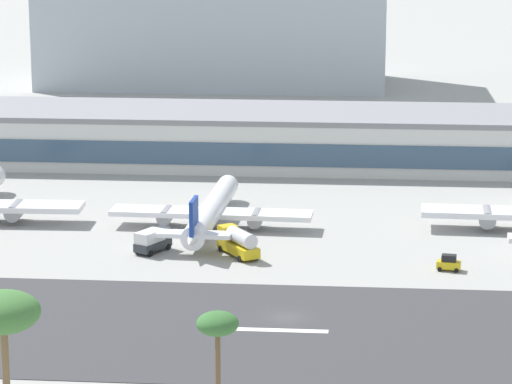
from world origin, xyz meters
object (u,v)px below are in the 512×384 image
(service_fuel_truck_2, at_px, (238,242))
(palm_tree_3, at_px, (218,327))
(terminal_building, at_px, (256,137))
(service_box_truck_1, at_px, (153,240))
(airliner_navy_tail_gate_1, at_px, (210,212))
(service_baggage_tug_0, at_px, (449,263))
(palm_tree_1, at_px, (3,315))
(distant_hotel_block, at_px, (215,8))

(service_fuel_truck_2, bearing_deg, palm_tree_3, 150.71)
(terminal_building, height_order, service_box_truck_1, terminal_building)
(service_fuel_truck_2, xyz_separation_m, palm_tree_3, (3.92, -58.28, 7.86))
(service_box_truck_1, height_order, service_fuel_truck_2, service_fuel_truck_2)
(service_fuel_truck_2, relative_size, palm_tree_3, 0.75)
(airliner_navy_tail_gate_1, relative_size, palm_tree_3, 3.44)
(service_box_truck_1, bearing_deg, palm_tree_3, -136.53)
(palm_tree_3, bearing_deg, service_box_truck_1, 105.31)
(airliner_navy_tail_gate_1, xyz_separation_m, service_baggage_tug_0, (34.78, -18.86, -1.55))
(airliner_navy_tail_gate_1, distance_m, palm_tree_3, 73.33)
(service_box_truck_1, bearing_deg, terminal_building, 19.72)
(terminal_building, relative_size, service_box_truck_1, 23.21)
(service_fuel_truck_2, relative_size, palm_tree_1, 0.55)
(palm_tree_3, bearing_deg, palm_tree_1, -156.04)
(airliner_navy_tail_gate_1, xyz_separation_m, service_box_truck_1, (-6.62, -13.23, -0.81))
(service_baggage_tug_0, height_order, palm_tree_1, palm_tree_1)
(distant_hotel_block, distance_m, service_fuel_truck_2, 169.12)
(service_box_truck_1, relative_size, palm_tree_3, 0.57)
(service_fuel_truck_2, bearing_deg, airliner_navy_tail_gate_1, -11.25)
(service_box_truck_1, distance_m, service_fuel_truck_2, 12.30)
(airliner_navy_tail_gate_1, xyz_separation_m, service_fuel_truck_2, (5.65, -14.06, -0.57))
(terminal_building, xyz_separation_m, distant_hotel_block, (-19.85, 103.17, 15.41))
(palm_tree_1, bearing_deg, service_box_truck_1, 88.37)
(service_fuel_truck_2, bearing_deg, service_baggage_tug_0, -132.50)
(service_fuel_truck_2, bearing_deg, distant_hotel_block, -25.33)
(terminal_building, distance_m, service_fuel_truck_2, 63.52)
(airliner_navy_tail_gate_1, height_order, service_box_truck_1, airliner_navy_tail_gate_1)
(service_fuel_truck_2, distance_m, palm_tree_3, 58.94)
(service_baggage_tug_0, bearing_deg, palm_tree_1, -115.72)
(service_baggage_tug_0, distance_m, palm_tree_1, 76.23)
(terminal_building, bearing_deg, distant_hotel_block, 100.89)
(terminal_building, height_order, palm_tree_3, palm_tree_3)
(airliner_navy_tail_gate_1, distance_m, service_fuel_truck_2, 15.16)
(palm_tree_3, bearing_deg, distant_hotel_block, 96.79)
(service_baggage_tug_0, relative_size, service_fuel_truck_2, 0.40)
(service_baggage_tug_0, bearing_deg, service_fuel_truck_2, -179.93)
(service_box_truck_1, relative_size, palm_tree_1, 0.42)
(distant_hotel_block, distance_m, palm_tree_3, 226.66)
(terminal_building, relative_size, service_fuel_truck_2, 17.46)
(distant_hotel_block, xyz_separation_m, service_baggage_tug_0, (51.97, -171.35, -19.45))
(service_box_truck_1, distance_m, palm_tree_1, 68.16)
(palm_tree_1, bearing_deg, terminal_building, 85.07)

